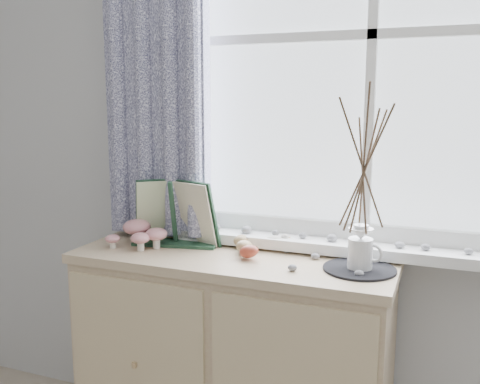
{
  "coord_description": "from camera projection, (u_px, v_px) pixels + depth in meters",
  "views": [
    {
      "loc": [
        0.58,
        -0.02,
        1.42
      ],
      "look_at": [
        -0.1,
        1.7,
        1.1
      ],
      "focal_mm": 40.0,
      "sensor_mm": 36.0,
      "label": 1
    }
  ],
  "objects": [
    {
      "name": "wooden_eggs",
      "position": [
        245.0,
        246.0,
        2.0
      ],
      "size": [
        0.14,
        0.18,
        0.08
      ],
      "color": "tan",
      "rests_on": "sideboard"
    },
    {
      "name": "botanical_book",
      "position": [
        171.0,
        213.0,
        2.08
      ],
      "size": [
        0.41,
        0.2,
        0.27
      ],
      "primitive_type": null,
      "rotation": [
        0.0,
        0.0,
        0.19
      ],
      "color": "#1E3F2A",
      "rests_on": "sideboard"
    },
    {
      "name": "crocheted_doily",
      "position": [
        360.0,
        269.0,
        1.81
      ],
      "size": [
        0.25,
        0.25,
        0.01
      ],
      "primitive_type": "cylinder",
      "color": "black",
      "rests_on": "sideboard"
    },
    {
      "name": "sideboard_pebbles",
      "position": [
        312.0,
        261.0,
        1.87
      ],
      "size": [
        0.33,
        0.23,
        0.02
      ],
      "color": "#99999C",
      "rests_on": "sideboard"
    },
    {
      "name": "sideboard",
      "position": [
        232.0,
        361.0,
        2.06
      ],
      "size": [
        1.2,
        0.45,
        0.85
      ],
      "color": "#C2B287",
      "rests_on": "ground"
    },
    {
      "name": "songbird_figurine",
      "position": [
        275.0,
        242.0,
        2.05
      ],
      "size": [
        0.14,
        0.1,
        0.07
      ],
      "primitive_type": null,
      "rotation": [
        0.0,
        0.0,
        0.35
      ],
      "color": "beige",
      "rests_on": "sideboard"
    },
    {
      "name": "twig_pitcher",
      "position": [
        364.0,
        163.0,
        1.75
      ],
      "size": [
        0.29,
        0.29,
        0.64
      ],
      "rotation": [
        0.0,
        0.0,
        -0.39
      ],
      "color": "white",
      "rests_on": "crocheted_doily"
    },
    {
      "name": "toadstool_cluster",
      "position": [
        140.0,
        232.0,
        2.09
      ],
      "size": [
        0.23,
        0.16,
        0.1
      ],
      "color": "white",
      "rests_on": "sideboard"
    }
  ]
}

